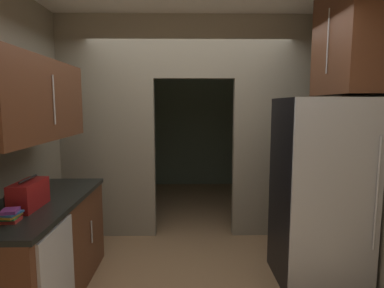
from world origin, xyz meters
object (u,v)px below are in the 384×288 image
Objects in this scene: refrigerator at (319,192)px; boombox at (29,195)px; dishwasher at (58,283)px; book_stack at (10,216)px.

refrigerator is 4.72× the size of boombox.
book_stack reaches higher than dishwasher.
refrigerator is 2.35m from dishwasher.
dishwasher is 5.44× the size of book_stack.
book_stack is (0.01, -0.30, -0.06)m from boombox.
book_stack is at bearing -87.20° from boombox.
boombox is at bearing 92.80° from book_stack.
boombox reaches higher than dishwasher.
book_stack is (-0.29, -0.04, 0.52)m from dishwasher.
refrigerator is at bearing 17.44° from book_stack.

